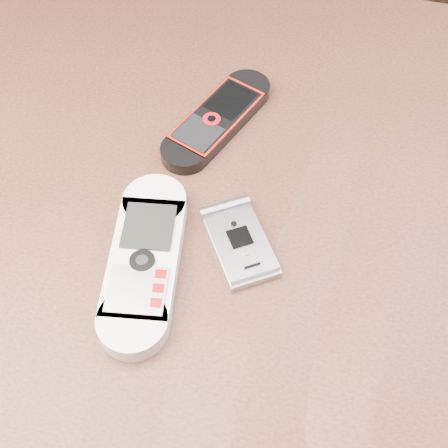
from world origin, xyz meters
TOP-DOWN VIEW (x-y plane):
  - table at (0.00, 0.00)m, footprint 1.20×0.80m
  - nokia_white at (-0.05, -0.05)m, footprint 0.09×0.19m
  - nokia_black_red at (-0.04, 0.13)m, footprint 0.10×0.17m
  - motorola_razr at (0.02, -0.01)m, footprint 0.09×0.10m

SIDE VIEW (x-z plane):
  - table at x=0.00m, z-range 0.27..1.02m
  - motorola_razr at x=0.02m, z-range 0.75..0.76m
  - nokia_black_red at x=-0.04m, z-range 0.75..0.77m
  - nokia_white at x=-0.05m, z-range 0.75..0.77m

